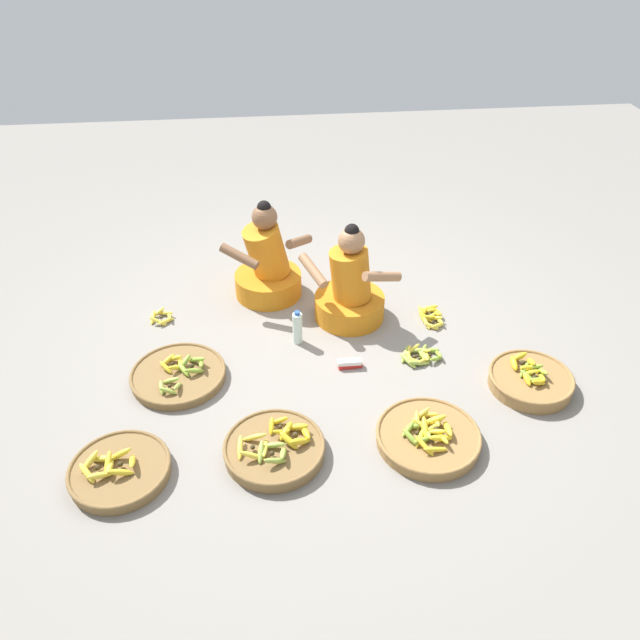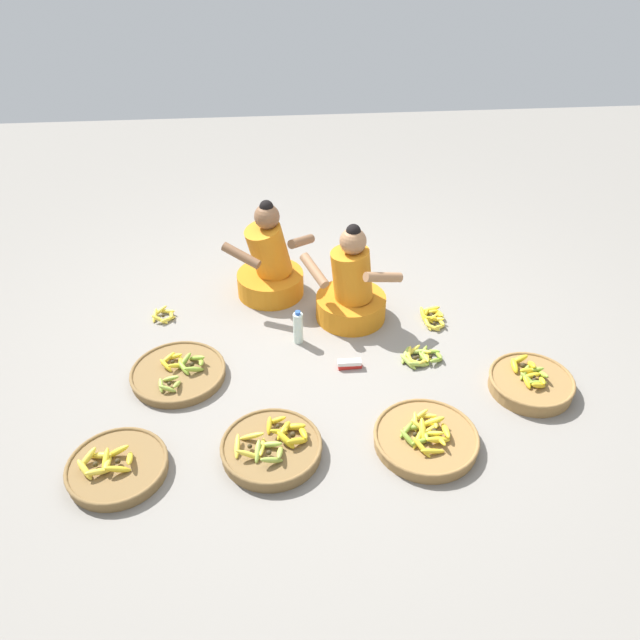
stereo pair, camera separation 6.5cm
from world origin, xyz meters
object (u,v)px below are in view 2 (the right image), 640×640
object	(u,v)px
packet_carton_stack	(350,364)
water_bottle	(298,328)
vendor_woman_behind	(270,265)
loose_bananas_near_bicycle	(433,318)
banana_basket_mid_left	(272,447)
loose_bananas_front_left	(420,357)
loose_bananas_back_center	(163,315)
banana_basket_front_center	(531,382)
banana_basket_near_vendor	(426,438)
banana_basket_mid_right	(178,373)
banana_basket_front_right	(117,467)
vendor_woman_front	(351,290)

from	to	relation	value
packet_carton_stack	water_bottle	bearing A→B (deg)	136.06
vendor_woman_behind	loose_bananas_near_bicycle	xyz separation A→B (m)	(1.19, -0.48, -0.23)
banana_basket_mid_left	packet_carton_stack	world-z (taller)	banana_basket_mid_left
loose_bananas_near_bicycle	loose_bananas_front_left	size ratio (longest dim) A/B	0.92
vendor_woman_behind	banana_basket_mid_left	xyz separation A→B (m)	(-0.04, -1.68, -0.21)
loose_bananas_back_center	loose_bananas_front_left	size ratio (longest dim) A/B	0.64
banana_basket_front_center	banana_basket_near_vendor	xyz separation A→B (m)	(-0.78, -0.41, -0.01)
banana_basket_mid_right	loose_bananas_near_bicycle	size ratio (longest dim) A/B	2.17
banana_basket_front_right	packet_carton_stack	size ratio (longest dim) A/B	3.43
banana_basket_near_vendor	banana_basket_front_right	bearing A→B (deg)	-178.11
banana_basket_mid_left	packet_carton_stack	size ratio (longest dim) A/B	3.56
vendor_woman_behind	banana_basket_front_right	xyz separation A→B (m)	(-0.90, -1.74, -0.21)
banana_basket_mid_right	water_bottle	xyz separation A→B (m)	(0.81, 0.31, 0.09)
vendor_woman_behind	banana_basket_mid_right	size ratio (longest dim) A/B	1.27
banana_basket_front_center	banana_basket_front_right	world-z (taller)	banana_basket_front_center
banana_basket_mid_right	banana_basket_near_vendor	distance (m)	1.67
banana_basket_front_right	loose_bananas_back_center	world-z (taller)	banana_basket_front_right
packet_carton_stack	vendor_woman_front	bearing A→B (deg)	82.25
banana_basket_mid_left	loose_bananas_front_left	distance (m)	1.28
loose_bananas_back_center	packet_carton_stack	bearing A→B (deg)	-27.56
banana_basket_front_center	packet_carton_stack	distance (m)	1.18
banana_basket_front_center	water_bottle	distance (m)	1.60
vendor_woman_front	banana_basket_mid_right	size ratio (longest dim) A/B	1.23
packet_carton_stack	loose_bananas_front_left	bearing A→B (deg)	4.20
banana_basket_front_center	banana_basket_mid_right	bearing A→B (deg)	172.03
banana_basket_mid_right	banana_basket_front_right	size ratio (longest dim) A/B	1.11
loose_bananas_back_center	loose_bananas_front_left	xyz separation A→B (m)	(1.81, -0.65, 0.00)
loose_bananas_near_bicycle	water_bottle	size ratio (longest dim) A/B	1.10
vendor_woman_behind	loose_bananas_back_center	xyz separation A→B (m)	(-0.81, -0.27, -0.23)
loose_bananas_front_left	vendor_woman_front	bearing A→B (deg)	127.06
banana_basket_front_right	loose_bananas_back_center	size ratio (longest dim) A/B	2.82
vendor_woman_behind	loose_bananas_near_bicycle	distance (m)	1.30
banana_basket_near_vendor	banana_basket_front_right	distance (m)	1.77
banana_basket_front_center	banana_basket_near_vendor	size ratio (longest dim) A/B	0.88
banana_basket_mid_left	loose_bananas_near_bicycle	world-z (taller)	banana_basket_mid_left
banana_basket_mid_left	loose_bananas_back_center	size ratio (longest dim) A/B	2.93
banana_basket_front_center	banana_basket_near_vendor	distance (m)	0.88
water_bottle	loose_bananas_near_bicycle	bearing A→B (deg)	9.25
banana_basket_front_right	loose_bananas_front_left	bearing A→B (deg)	23.36
vendor_woman_behind	water_bottle	xyz separation A→B (m)	(0.18, -0.64, -0.13)
vendor_woman_front	packet_carton_stack	xyz separation A→B (m)	(-0.08, -0.58, -0.22)
vendor_woman_front	water_bottle	bearing A→B (deg)	-147.05
banana_basket_front_right	vendor_woman_behind	bearing A→B (deg)	62.65
vendor_woman_behind	packet_carton_stack	size ratio (longest dim) A/B	4.83
banana_basket_mid_left	banana_basket_front_right	distance (m)	0.87
vendor_woman_front	banana_basket_mid_left	size ratio (longest dim) A/B	1.31
loose_bananas_back_center	water_bottle	bearing A→B (deg)	-20.59
water_bottle	banana_basket_mid_left	bearing A→B (deg)	-101.67
loose_bananas_back_center	water_bottle	xyz separation A→B (m)	(0.99, -0.37, 0.10)
vendor_woman_front	packet_carton_stack	world-z (taller)	vendor_woman_front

